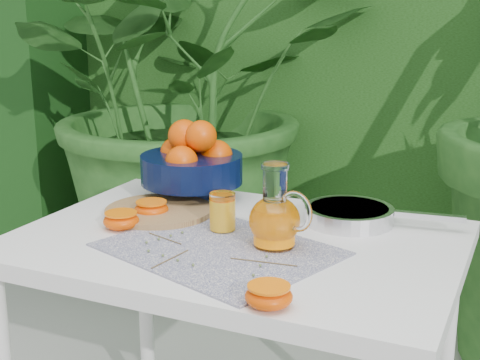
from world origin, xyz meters
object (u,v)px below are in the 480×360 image
at_px(white_table, 236,270).
at_px(juice_pitcher, 275,218).
at_px(fruit_bowl, 192,162).
at_px(cutting_board, 159,211).
at_px(saute_pan, 350,214).

relative_size(white_table, juice_pitcher, 5.38).
xyz_separation_m(white_table, fruit_bowl, (-0.24, 0.24, 0.18)).
xyz_separation_m(cutting_board, juice_pitcher, (0.36, -0.10, 0.06)).
xyz_separation_m(white_table, cutting_board, (-0.25, 0.07, 0.09)).
bearing_deg(white_table, juice_pitcher, -16.04).
xyz_separation_m(white_table, juice_pitcher, (0.11, -0.03, 0.15)).
xyz_separation_m(white_table, saute_pan, (0.21, 0.21, 0.10)).
height_order(white_table, saute_pan, saute_pan).
bearing_deg(white_table, saute_pan, 44.55).
xyz_separation_m(juice_pitcher, saute_pan, (0.10, 0.24, -0.05)).
distance_m(cutting_board, saute_pan, 0.48).
height_order(cutting_board, fruit_bowl, fruit_bowl).
bearing_deg(juice_pitcher, fruit_bowl, 142.24).
bearing_deg(saute_pan, white_table, -135.45).
height_order(fruit_bowl, juice_pitcher, fruit_bowl).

